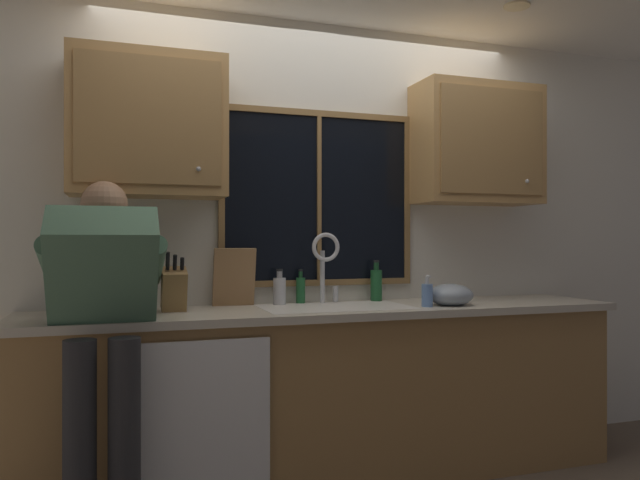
{
  "coord_description": "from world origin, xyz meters",
  "views": [
    {
      "loc": [
        -1.1,
        -3.36,
        1.28
      ],
      "look_at": [
        -0.08,
        -0.3,
        1.28
      ],
      "focal_mm": 33.99,
      "sensor_mm": 36.0,
      "label": 1
    }
  ],
  "objects_px": {
    "cutting_board": "(234,277)",
    "soap_dispenser": "(427,295)",
    "person_standing": "(103,315)",
    "bottle_tall_clear": "(376,284)",
    "knife_block": "(174,290)",
    "mixing_bowl": "(450,295)",
    "bottle_green_glass": "(301,289)",
    "bottle_amber_small": "(279,290)"
  },
  "relations": [
    {
      "from": "cutting_board",
      "to": "soap_dispenser",
      "type": "relative_size",
      "value": 1.88
    },
    {
      "from": "person_standing",
      "to": "bottle_tall_clear",
      "type": "xyz_separation_m",
      "value": [
        1.51,
        0.53,
        0.06
      ]
    },
    {
      "from": "knife_block",
      "to": "mixing_bowl",
      "type": "relative_size",
      "value": 1.3
    },
    {
      "from": "mixing_bowl",
      "to": "bottle_tall_clear",
      "type": "bearing_deg",
      "value": 132.09
    },
    {
      "from": "soap_dispenser",
      "to": "bottle_green_glass",
      "type": "xyz_separation_m",
      "value": [
        -0.6,
        0.38,
        0.01
      ]
    },
    {
      "from": "knife_block",
      "to": "bottle_green_glass",
      "type": "distance_m",
      "value": 0.74
    },
    {
      "from": "mixing_bowl",
      "to": "bottle_amber_small",
      "type": "xyz_separation_m",
      "value": [
        -0.9,
        0.31,
        0.03
      ]
    },
    {
      "from": "bottle_green_glass",
      "to": "bottle_tall_clear",
      "type": "height_order",
      "value": "bottle_tall_clear"
    },
    {
      "from": "person_standing",
      "to": "bottle_tall_clear",
      "type": "height_order",
      "value": "person_standing"
    },
    {
      "from": "mixing_bowl",
      "to": "soap_dispenser",
      "type": "height_order",
      "value": "soap_dispenser"
    },
    {
      "from": "cutting_board",
      "to": "soap_dispenser",
      "type": "height_order",
      "value": "cutting_board"
    },
    {
      "from": "person_standing",
      "to": "soap_dispenser",
      "type": "bearing_deg",
      "value": 5.74
    },
    {
      "from": "cutting_board",
      "to": "bottle_amber_small",
      "type": "distance_m",
      "value": 0.26
    },
    {
      "from": "knife_block",
      "to": "cutting_board",
      "type": "height_order",
      "value": "cutting_board"
    },
    {
      "from": "bottle_tall_clear",
      "to": "bottle_amber_small",
      "type": "distance_m",
      "value": 0.6
    },
    {
      "from": "bottle_green_glass",
      "to": "bottle_amber_small",
      "type": "distance_m",
      "value": 0.14
    },
    {
      "from": "knife_block",
      "to": "bottle_tall_clear",
      "type": "height_order",
      "value": "knife_block"
    },
    {
      "from": "cutting_board",
      "to": "bottle_tall_clear",
      "type": "xyz_separation_m",
      "value": [
        0.84,
        0.0,
        -0.06
      ]
    },
    {
      "from": "knife_block",
      "to": "soap_dispenser",
      "type": "relative_size",
      "value": 1.88
    },
    {
      "from": "knife_block",
      "to": "bottle_tall_clear",
      "type": "xyz_separation_m",
      "value": [
        1.18,
        0.17,
        -0.01
      ]
    },
    {
      "from": "knife_block",
      "to": "bottle_amber_small",
      "type": "height_order",
      "value": "knife_block"
    },
    {
      "from": "soap_dispenser",
      "to": "bottle_tall_clear",
      "type": "distance_m",
      "value": 0.39
    },
    {
      "from": "bottle_amber_small",
      "to": "bottle_green_glass",
      "type": "bearing_deg",
      "value": 16.9
    },
    {
      "from": "bottle_tall_clear",
      "to": "mixing_bowl",
      "type": "bearing_deg",
      "value": -47.91
    },
    {
      "from": "mixing_bowl",
      "to": "bottle_green_glass",
      "type": "relative_size",
      "value": 1.28
    },
    {
      "from": "soap_dispenser",
      "to": "bottle_green_glass",
      "type": "relative_size",
      "value": 0.88
    },
    {
      "from": "cutting_board",
      "to": "knife_block",
      "type": "bearing_deg",
      "value": -154.22
    },
    {
      "from": "soap_dispenser",
      "to": "bottle_green_glass",
      "type": "bearing_deg",
      "value": 147.26
    },
    {
      "from": "mixing_bowl",
      "to": "soap_dispenser",
      "type": "relative_size",
      "value": 1.45
    },
    {
      "from": "cutting_board",
      "to": "mixing_bowl",
      "type": "bearing_deg",
      "value": -16.0
    },
    {
      "from": "knife_block",
      "to": "cutting_board",
      "type": "relative_size",
      "value": 1.0
    },
    {
      "from": "mixing_bowl",
      "to": "bottle_green_glass",
      "type": "bearing_deg",
      "value": 155.23
    },
    {
      "from": "knife_block",
      "to": "cutting_board",
      "type": "xyz_separation_m",
      "value": [
        0.33,
        0.16,
        0.05
      ]
    },
    {
      "from": "person_standing",
      "to": "bottle_green_glass",
      "type": "relative_size",
      "value": 8.01
    },
    {
      "from": "person_standing",
      "to": "mixing_bowl",
      "type": "distance_m",
      "value": 1.82
    },
    {
      "from": "cutting_board",
      "to": "mixing_bowl",
      "type": "distance_m",
      "value": 1.2
    },
    {
      "from": "mixing_bowl",
      "to": "knife_block",
      "type": "bearing_deg",
      "value": 173.58
    },
    {
      "from": "cutting_board",
      "to": "mixing_bowl",
      "type": "height_order",
      "value": "cutting_board"
    },
    {
      "from": "knife_block",
      "to": "bottle_tall_clear",
      "type": "distance_m",
      "value": 1.19
    },
    {
      "from": "mixing_bowl",
      "to": "bottle_green_glass",
      "type": "distance_m",
      "value": 0.84
    },
    {
      "from": "bottle_tall_clear",
      "to": "bottle_amber_small",
      "type": "bearing_deg",
      "value": -177.83
    },
    {
      "from": "knife_block",
      "to": "bottle_green_glass",
      "type": "relative_size",
      "value": 1.66
    }
  ]
}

